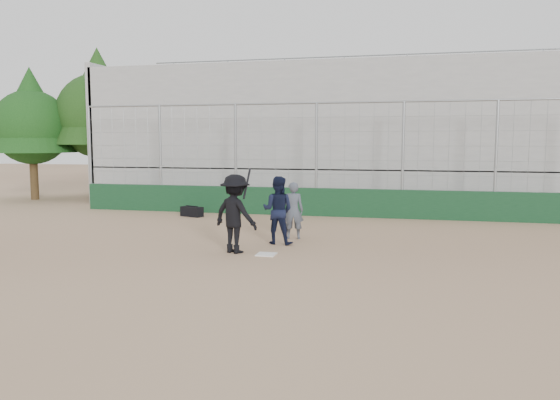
% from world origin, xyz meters
% --- Properties ---
extents(ground, '(90.00, 90.00, 0.00)m').
position_xyz_m(ground, '(0.00, 0.00, 0.00)').
color(ground, '#826146').
rests_on(ground, ground).
extents(home_plate, '(0.44, 0.44, 0.02)m').
position_xyz_m(home_plate, '(0.00, 0.00, 0.01)').
color(home_plate, white).
rests_on(home_plate, ground).
extents(backstop, '(18.10, 0.25, 4.04)m').
position_xyz_m(backstop, '(0.00, 7.00, 0.96)').
color(backstop, '#10331B').
rests_on(backstop, ground).
extents(bleachers, '(20.25, 6.70, 6.98)m').
position_xyz_m(bleachers, '(0.00, 11.95, 2.92)').
color(bleachers, gray).
rests_on(bleachers, ground).
extents(tree_left, '(4.48, 4.48, 7.00)m').
position_xyz_m(tree_left, '(-11.00, 11.00, 4.39)').
color(tree_left, '#372414').
rests_on(tree_left, ground).
extents(tree_right, '(3.84, 3.84, 6.00)m').
position_xyz_m(tree_right, '(-13.50, 9.50, 3.76)').
color(tree_right, '#382814').
rests_on(tree_right, ground).
extents(batter_at_plate, '(1.39, 1.11, 2.01)m').
position_xyz_m(batter_at_plate, '(-0.78, 0.09, 0.94)').
color(batter_at_plate, black).
rests_on(batter_at_plate, ground).
extents(catcher_crouched, '(0.96, 0.81, 1.19)m').
position_xyz_m(catcher_crouched, '(-0.06, 1.38, 0.59)').
color(catcher_crouched, black).
rests_on(catcher_crouched, ground).
extents(umpire, '(0.62, 0.46, 1.40)m').
position_xyz_m(umpire, '(0.17, 2.25, 0.70)').
color(umpire, '#464D59').
rests_on(umpire, ground).
extents(equipment_bag, '(0.89, 0.62, 0.39)m').
position_xyz_m(equipment_bag, '(-4.26, 5.79, 0.18)').
color(equipment_bag, black).
rests_on(equipment_bag, ground).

